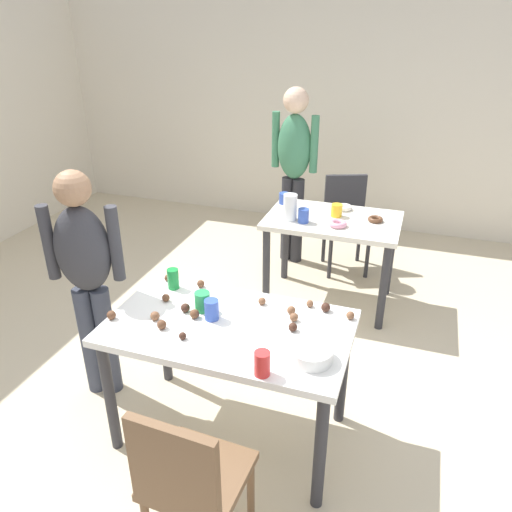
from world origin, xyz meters
The scene contains 37 objects.
ground_plane centered at (0.00, 0.00, 0.00)m, with size 6.40×6.40×0.00m, color beige.
wall_back centered at (0.00, 3.20, 1.30)m, with size 6.40×0.10×2.60m, color beige.
dining_table_near centered at (0.14, -0.24, 0.65)m, with size 1.27×0.73×0.75m.
dining_table_far centered at (0.38, 1.39, 0.63)m, with size 1.04×0.67×0.75m.
chair_near_table centered at (0.26, -0.98, 0.50)m, with size 0.42×0.42×0.87m.
chair_far_table centered at (0.38, 2.08, 0.50)m, with size 0.52×0.52×0.87m.
person_girl_near centered at (-0.77, -0.16, 0.87)m, with size 0.45×0.28×1.46m.
person_adult_far centered at (-0.12, 2.05, 0.99)m, with size 0.46×0.26×1.63m.
mixing_bowl centered at (0.62, -0.39, 0.78)m, with size 0.20×0.20×0.07m, color white.
soda_can centered at (-0.30, 0.01, 0.81)m, with size 0.07×0.07×0.12m, color #198438.
fork_near centered at (0.30, -0.23, 0.75)m, with size 0.17×0.02×0.01m, color silver.
cup_near_0 centered at (0.43, -0.56, 0.81)m, with size 0.07×0.07×0.12m, color red.
cup_near_1 centered at (-0.04, -0.16, 0.80)m, with size 0.08×0.08×0.11m, color green.
cup_near_2 centered at (0.04, -0.22, 0.81)m, with size 0.08×0.08×0.11m, color #3351B2.
cake_ball_0 centered at (-0.15, 0.07, 0.77)m, with size 0.04×0.04×0.04m, color brown.
cake_ball_1 centered at (0.25, 0.00, 0.77)m, with size 0.04×0.04×0.04m, color brown.
cake_ball_2 centered at (-0.27, -0.14, 0.77)m, with size 0.04×0.04×0.04m, color brown.
cake_ball_3 centered at (0.48, -0.19, 0.77)m, with size 0.05×0.05×0.05m, color #3D2319.
cake_ball_4 centered at (0.60, 0.04, 0.78)m, with size 0.05×0.05×0.05m, color #3D2319.
cake_ball_5 centered at (-0.37, 0.07, 0.77)m, with size 0.04×0.04×0.04m, color brown.
cake_ball_6 centered at (-0.12, -0.20, 0.77)m, with size 0.05×0.05×0.05m, color #3D2319.
cake_ball_7 centered at (-0.24, -0.33, 0.77)m, with size 0.05×0.05×0.05m, color brown.
cake_ball_8 centered at (-0.16, -0.39, 0.77)m, with size 0.05×0.05×0.05m, color brown.
cake_ball_9 centered at (0.43, -0.04, 0.77)m, with size 0.05×0.05×0.05m, color brown.
cake_ball_10 centered at (-0.46, -0.39, 0.77)m, with size 0.05×0.05×0.05m, color brown.
cake_ball_11 centered at (-0.05, -0.24, 0.78)m, with size 0.05×0.05×0.05m, color brown.
cake_ball_12 centered at (0.46, -0.10, 0.77)m, with size 0.04×0.04×0.04m, color brown.
cake_ball_13 centered at (0.73, 0.01, 0.77)m, with size 0.04×0.04×0.04m, color brown.
cake_ball_14 centered at (-0.02, -0.44, 0.77)m, with size 0.04×0.04×0.04m, color #3D2319.
cake_ball_15 centered at (0.50, 0.06, 0.77)m, with size 0.04×0.04×0.04m, color brown.
pitcher_far centered at (0.06, 1.26, 0.85)m, with size 0.11×0.11×0.20m, color white.
cup_far_0 centered at (-0.08, 1.59, 0.80)m, with size 0.09×0.09×0.09m, color #3351B2.
cup_far_1 centered at (0.39, 1.44, 0.80)m, with size 0.09×0.09×0.10m, color yellow.
cup_far_2 centered at (0.17, 1.24, 0.80)m, with size 0.08×0.08×0.11m, color #3351B2.
donut_far_0 centered at (0.44, 1.24, 0.77)m, with size 0.14×0.14×0.04m, color pink.
donut_far_1 centered at (0.42, 1.61, 0.77)m, with size 0.13×0.13×0.04m, color white.
donut_far_2 centered at (0.70, 1.43, 0.77)m, with size 0.12×0.12×0.03m, color brown.
Camera 1 is at (0.98, -2.24, 2.21)m, focal length 34.92 mm.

